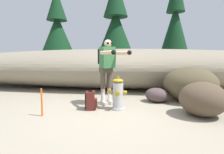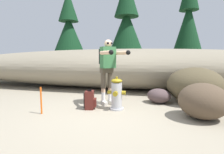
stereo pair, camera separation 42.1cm
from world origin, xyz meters
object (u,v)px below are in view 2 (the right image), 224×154
(utility_worker, at_px, (108,64))
(boulder_large, at_px, (203,101))
(boulder_mid, at_px, (195,85))
(fire_hydrant, at_px, (117,94))
(boulder_small, at_px, (159,96))
(survey_stake, at_px, (41,101))
(spare_backpack, at_px, (90,100))

(utility_worker, xyz_separation_m, boulder_large, (2.15, -0.67, -0.72))
(boulder_large, bearing_deg, boulder_mid, 83.48)
(fire_hydrant, relative_size, boulder_small, 1.22)
(fire_hydrant, relative_size, boulder_large, 0.82)
(boulder_small, relative_size, survey_stake, 1.09)
(utility_worker, distance_m, boulder_mid, 2.47)
(utility_worker, xyz_separation_m, survey_stake, (-1.26, -1.08, -0.78))
(spare_backpack, xyz_separation_m, boulder_large, (2.49, -0.20, 0.15))
(fire_hydrant, height_order, boulder_small, fire_hydrant)
(fire_hydrant, xyz_separation_m, spare_backpack, (-0.65, -0.08, -0.15))
(boulder_large, height_order, survey_stake, boulder_large)
(spare_backpack, xyz_separation_m, boulder_mid, (2.64, 1.15, 0.28))
(fire_hydrant, height_order, utility_worker, utility_worker)
(boulder_large, distance_m, boulder_small, 1.39)
(fire_hydrant, xyz_separation_m, boulder_mid, (1.99, 1.07, 0.13))
(utility_worker, distance_m, boulder_large, 2.36)
(boulder_small, bearing_deg, spare_backpack, -151.16)
(spare_backpack, distance_m, boulder_small, 1.92)
(fire_hydrant, height_order, boulder_mid, boulder_mid)
(boulder_large, xyz_separation_m, boulder_small, (-0.81, 1.12, -0.17))
(spare_backpack, bearing_deg, boulder_small, 16.70)
(spare_backpack, height_order, boulder_small, spare_backpack)
(utility_worker, bearing_deg, boulder_large, 34.43)
(spare_backpack, distance_m, survey_stake, 1.10)
(fire_hydrant, distance_m, boulder_large, 1.86)
(spare_backpack, bearing_deg, boulder_mid, 11.39)
(boulder_mid, bearing_deg, boulder_small, -166.80)
(survey_stake, bearing_deg, spare_backpack, 33.35)
(fire_hydrant, relative_size, survey_stake, 1.32)
(fire_hydrant, bearing_deg, spare_backpack, -172.89)
(spare_backpack, xyz_separation_m, survey_stake, (-0.92, -0.61, 0.08))
(utility_worker, relative_size, boulder_small, 2.60)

